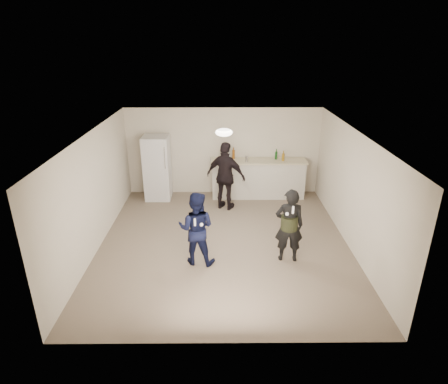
{
  "coord_description": "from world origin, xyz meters",
  "views": [
    {
      "loc": [
        -0.06,
        -7.35,
        4.26
      ],
      "look_at": [
        0.0,
        0.2,
        1.15
      ],
      "focal_mm": 30.0,
      "sensor_mm": 36.0,
      "label": 1
    }
  ],
  "objects_px": {
    "shaker": "(247,159)",
    "spectator": "(226,176)",
    "woman": "(289,226)",
    "fridge": "(157,168)",
    "counter": "(258,179)",
    "man": "(196,228)"
  },
  "relations": [
    {
      "from": "counter",
      "to": "man",
      "type": "xyz_separation_m",
      "value": [
        -1.55,
        -3.43,
        0.24
      ]
    },
    {
      "from": "counter",
      "to": "shaker",
      "type": "bearing_deg",
      "value": -157.81
    },
    {
      "from": "shaker",
      "to": "man",
      "type": "xyz_separation_m",
      "value": [
        -1.2,
        -3.29,
        -0.41
      ]
    },
    {
      "from": "shaker",
      "to": "spectator",
      "type": "height_order",
      "value": "spectator"
    },
    {
      "from": "man",
      "to": "fridge",
      "type": "bearing_deg",
      "value": -59.02
    },
    {
      "from": "fridge",
      "to": "spectator",
      "type": "height_order",
      "value": "spectator"
    },
    {
      "from": "fridge",
      "to": "spectator",
      "type": "distance_m",
      "value": 2.06
    },
    {
      "from": "counter",
      "to": "fridge",
      "type": "bearing_deg",
      "value": -178.59
    },
    {
      "from": "counter",
      "to": "shaker",
      "type": "relative_size",
      "value": 15.29
    },
    {
      "from": "shaker",
      "to": "spectator",
      "type": "xyz_separation_m",
      "value": [
        -0.58,
        -0.69,
        -0.26
      ]
    },
    {
      "from": "fridge",
      "to": "man",
      "type": "relative_size",
      "value": 1.17
    },
    {
      "from": "fridge",
      "to": "spectator",
      "type": "relative_size",
      "value": 0.99
    },
    {
      "from": "fridge",
      "to": "shaker",
      "type": "distance_m",
      "value": 2.51
    },
    {
      "from": "spectator",
      "to": "counter",
      "type": "bearing_deg",
      "value": -113.59
    },
    {
      "from": "shaker",
      "to": "woman",
      "type": "distance_m",
      "value": 3.31
    },
    {
      "from": "fridge",
      "to": "spectator",
      "type": "xyz_separation_m",
      "value": [
        1.91,
        -0.76,
        0.01
      ]
    },
    {
      "from": "shaker",
      "to": "man",
      "type": "distance_m",
      "value": 3.53
    },
    {
      "from": "spectator",
      "to": "shaker",
      "type": "bearing_deg",
      "value": -105.6
    },
    {
      "from": "counter",
      "to": "man",
      "type": "distance_m",
      "value": 3.77
    },
    {
      "from": "man",
      "to": "spectator",
      "type": "bearing_deg",
      "value": -93.4
    },
    {
      "from": "woman",
      "to": "spectator",
      "type": "bearing_deg",
      "value": -60.78
    },
    {
      "from": "man",
      "to": "woman",
      "type": "relative_size",
      "value": 0.98
    }
  ]
}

